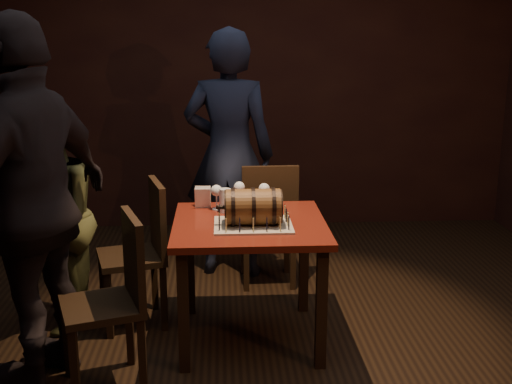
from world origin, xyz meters
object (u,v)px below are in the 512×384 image
barrel_cake (253,207)px  chair_left_front (116,292)px  wine_glass_mid (239,188)px  pub_table (250,239)px  chair_left_rear (143,245)px  wine_glass_right (264,190)px  person_back (229,155)px  person_left_rear (52,219)px  person_left_front (34,206)px  wine_glass_left (216,192)px  pint_of_ale (225,201)px  chair_back (269,218)px

barrel_cake → chair_left_front: size_ratio=0.41×
barrel_cake → wine_glass_mid: 0.44m
pub_table → chair_left_rear: (-0.67, 0.27, -0.12)m
chair_left_rear → wine_glass_right: bearing=2.1°
barrel_cake → person_back: 1.21m
person_left_rear → person_left_front: person_left_front is taller
wine_glass_right → chair_left_rear: bearing=-177.9°
wine_glass_left → person_left_rear: (-1.02, -0.03, -0.15)m
wine_glass_right → person_left_rear: bearing=-177.5°
pub_table → pint_of_ale: 0.31m
chair_back → chair_left_rear: (-0.84, -0.56, 0.00)m
barrel_cake → wine_glass_right: size_ratio=2.36×
wine_glass_mid → person_left_rear: size_ratio=0.11×
wine_glass_mid → person_back: (-0.06, 0.76, 0.07)m
chair_left_front → pub_table: bearing=33.2°
wine_glass_mid → person_back: 0.77m
chair_left_rear → person_back: person_back is taller
wine_glass_mid → chair_back: 0.63m
wine_glass_mid → chair_left_rear: bearing=-172.4°
person_back → person_left_front: (-1.03, -1.51, 0.04)m
wine_glass_mid → chair_left_rear: chair_left_rear is taller
pint_of_ale → chair_back: chair_back is taller
wine_glass_right → chair_left_rear: size_ratio=0.17×
person_back → pub_table: bearing=104.7°
wine_glass_mid → person_left_rear: 1.18m
wine_glass_right → person_left_front: bearing=-150.9°
pint_of_ale → person_left_front: 1.17m
chair_left_rear → barrel_cake: bearing=-27.6°
wine_glass_left → person_left_rear: bearing=-178.4°
chair_back → pub_table: bearing=-102.1°
person_left_front → wine_glass_left: bearing=148.6°
wine_glass_mid → chair_back: chair_back is taller
wine_glass_left → person_back: size_ratio=0.09×
wine_glass_mid → wine_glass_right: size_ratio=1.00×
wine_glass_right → person_left_rear: person_left_rear is taller
chair_left_rear → chair_left_front: 0.74m
pint_of_ale → chair_left_rear: (-0.52, 0.06, -0.30)m
wine_glass_left → chair_left_rear: 0.58m
chair_left_front → person_back: (0.62, 1.59, 0.42)m
pint_of_ale → wine_glass_right: bearing=19.6°
chair_left_front → person_left_rear: person_left_rear is taller
pub_table → wine_glass_left: (-0.20, 0.27, 0.23)m
person_back → person_left_front: person_left_front is taller
barrel_cake → wine_glass_left: bearing=120.7°
person_back → wine_glass_right: bearing=113.8°
pub_table → person_back: person_back is taller
wine_glass_left → pint_of_ale: (0.05, -0.06, -0.05)m
pub_table → person_left_front: 1.24m
barrel_cake → chair_left_front: (-0.74, -0.39, -0.34)m
wine_glass_right → person_back: bearing=104.5°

